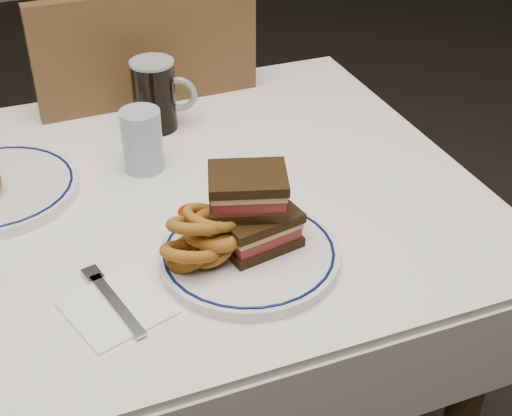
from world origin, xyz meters
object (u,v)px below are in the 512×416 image
object	(u,v)px
chair_far	(146,162)
reuben_sandwich	(253,209)
main_plate	(249,255)
beer_mug	(156,95)

from	to	relation	value
chair_far	reuben_sandwich	distance (m)	0.73
chair_far	reuben_sandwich	xyz separation A→B (m)	(0.02, -0.67, 0.29)
chair_far	main_plate	bearing A→B (deg)	-89.63
main_plate	chair_far	bearing A→B (deg)	90.37
chair_far	main_plate	xyz separation A→B (m)	(0.00, -0.69, 0.23)
chair_far	reuben_sandwich	bearing A→B (deg)	-88.45
beer_mug	chair_far	bearing A→B (deg)	86.73
chair_far	beer_mug	distance (m)	0.37
reuben_sandwich	beer_mug	distance (m)	0.43
chair_far	main_plate	size ratio (longest dim) A/B	3.69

